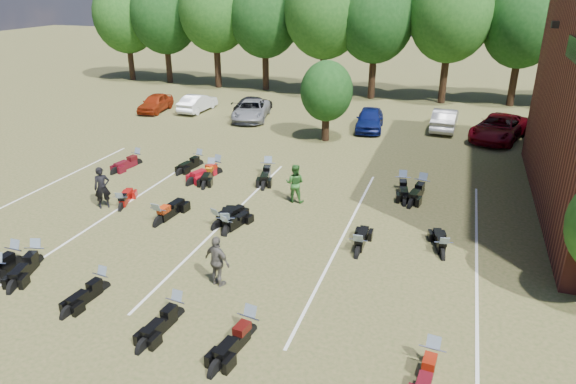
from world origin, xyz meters
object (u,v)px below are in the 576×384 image
at_px(person_black, 102,188).
at_px(person_grey, 217,261).
at_px(person_green, 295,183).
at_px(motorcycle_3, 103,290).
at_px(motorcycle_14, 138,164).
at_px(car_4, 370,119).
at_px(motorcycle_7, 122,209).
at_px(car_0, 155,103).
at_px(motorcycle_0, 38,264).

distance_m(person_black, person_grey, 8.56).
xyz_separation_m(person_green, motorcycle_3, (-3.73, -8.87, -0.89)).
distance_m(motorcycle_3, motorcycle_14, 12.46).
bearing_deg(motorcycle_14, car_4, 55.41).
bearing_deg(motorcycle_3, motorcycle_7, 125.60).
height_order(car_0, person_green, person_green).
relative_size(car_0, person_grey, 2.16).
xyz_separation_m(person_green, motorcycle_14, (-9.72, 2.06, -0.89)).
relative_size(person_black, motorcycle_7, 0.90).
relative_size(car_0, motorcycle_3, 1.86).
distance_m(person_green, motorcycle_0, 10.82).
xyz_separation_m(person_black, motorcycle_7, (0.81, 0.07, -0.94)).
bearing_deg(person_grey, motorcycle_3, 42.97).
xyz_separation_m(person_black, motorcycle_3, (4.08, -5.55, -0.94)).
height_order(car_0, motorcycle_3, car_0).
xyz_separation_m(motorcycle_3, motorcycle_14, (-6.00, 10.93, 0.00)).
relative_size(person_black, motorcycle_0, 0.80).
distance_m(motorcycle_0, motorcycle_14, 10.61).
height_order(car_0, motorcycle_14, car_0).
distance_m(car_4, motorcycle_7, 18.17).
bearing_deg(motorcycle_3, motorcycle_0, 173.87).
relative_size(person_green, motorcycle_3, 0.86).
bearing_deg(person_green, car_0, -43.06).
relative_size(car_4, person_grey, 2.38).
relative_size(person_grey, motorcycle_14, 0.79).
bearing_deg(car_4, person_grey, -99.90).
bearing_deg(person_green, motorcycle_0, 46.60).
relative_size(person_black, motorcycle_3, 0.90).
bearing_deg(motorcycle_14, motorcycle_0, -65.24).
distance_m(person_grey, motorcycle_0, 6.84).
bearing_deg(car_0, person_grey, -59.64).
xyz_separation_m(car_0, person_black, (7.53, -16.26, 0.28)).
relative_size(person_grey, motorcycle_3, 0.86).
relative_size(motorcycle_3, motorcycle_14, 0.92).
bearing_deg(car_0, person_green, -46.35).
distance_m(motorcycle_3, motorcycle_7, 6.50).
height_order(car_4, person_grey, person_grey).
height_order(person_green, person_grey, person_grey).
bearing_deg(motorcycle_3, car_0, 123.44).
bearing_deg(car_4, motorcycle_0, -116.96).
height_order(person_green, motorcycle_14, person_green).
bearing_deg(person_grey, motorcycle_14, -25.39).
bearing_deg(motorcycle_14, motorcycle_3, -51.34).
xyz_separation_m(person_black, person_grey, (7.54, -4.06, -0.05)).
bearing_deg(motorcycle_3, person_green, 72.62).
xyz_separation_m(car_4, person_grey, (-1.33, -20.40, 0.17)).
distance_m(motorcycle_7, motorcycle_14, 5.97).
bearing_deg(person_green, car_4, -97.54).
bearing_deg(motorcycle_14, person_green, -2.04).
distance_m(person_green, person_grey, 7.38).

